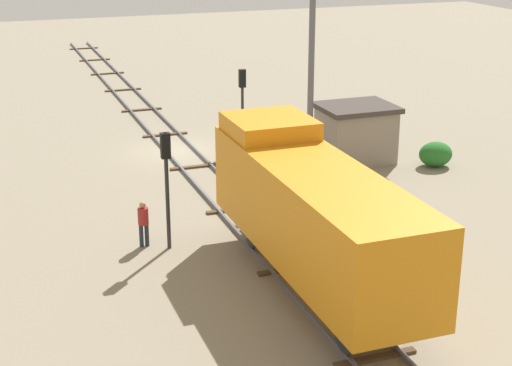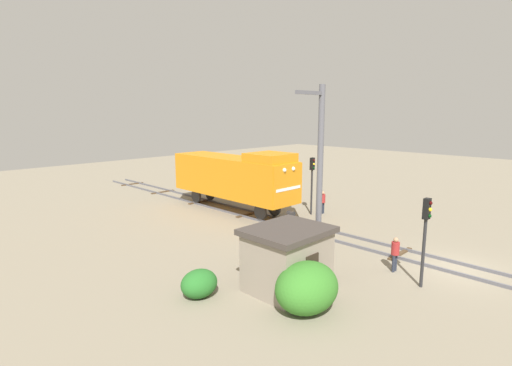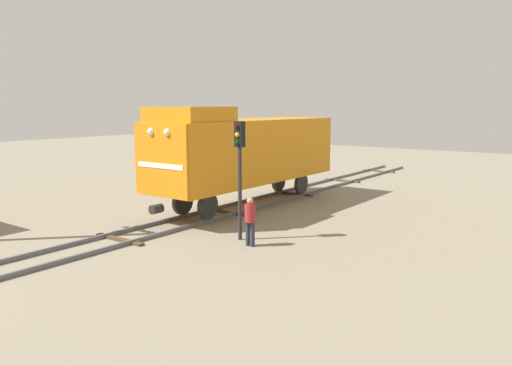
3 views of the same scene
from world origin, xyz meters
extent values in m
cube|color=#4C3823|center=(0.00, 8.81, 0.04)|extent=(2.40, 0.24, 0.09)
cube|color=#4C3823|center=(0.00, 14.69, 0.04)|extent=(2.40, 0.24, 0.09)
cube|color=#4C3823|center=(0.00, 20.56, 0.04)|extent=(2.40, 0.24, 0.09)
cube|color=#4C3823|center=(0.00, 26.44, 0.04)|extent=(2.40, 0.24, 0.09)
cube|color=#4C3823|center=(0.00, 32.31, 0.04)|extent=(2.40, 0.24, 0.09)
cube|color=orange|center=(0.00, 16.46, 2.71)|extent=(2.90, 11.00, 2.90)
cube|color=orange|center=(0.00, 12.56, 4.46)|extent=(2.75, 2.80, 0.60)
cube|color=orange|center=(0.00, 10.91, 2.71)|extent=(2.84, 0.10, 2.84)
cube|color=white|center=(0.00, 10.87, 2.51)|extent=(2.46, 0.06, 0.20)
sphere|color=white|center=(-0.45, 10.86, 3.81)|extent=(0.28, 0.28, 0.28)
sphere|color=white|center=(0.45, 10.86, 3.81)|extent=(0.28, 0.28, 0.28)
cylinder|color=#262628|center=(0.00, 10.61, 0.86)|extent=(0.36, 0.50, 0.36)
cylinder|color=#262628|center=(-0.72, 12.76, 0.71)|extent=(0.18, 1.10, 1.10)
cylinder|color=#262628|center=(0.72, 12.76, 0.71)|extent=(0.18, 1.10, 1.10)
cylinder|color=#262628|center=(-0.72, 20.16, 0.71)|extent=(0.18, 1.10, 1.10)
cylinder|color=#262628|center=(0.72, 20.16, 0.71)|extent=(0.18, 1.10, 1.10)
cylinder|color=#262628|center=(3.40, 11.50, 2.13)|extent=(0.14, 0.14, 4.26)
cube|color=black|center=(3.40, 11.50, 3.81)|extent=(0.32, 0.24, 0.90)
sphere|color=#390606|center=(3.40, 11.36, 4.08)|extent=(0.16, 0.16, 0.16)
sphere|color=yellow|center=(3.40, 11.36, 3.80)|extent=(0.16, 0.16, 0.16)
sphere|color=black|center=(3.40, 11.36, 3.52)|extent=(0.16, 0.16, 0.16)
cylinder|color=#262B38|center=(4.10, 11.05, 0.42)|extent=(0.15, 0.15, 0.85)
cylinder|color=#262B38|center=(4.30, 11.05, 0.42)|extent=(0.15, 0.15, 0.85)
cylinder|color=maroon|center=(4.20, 11.05, 1.16)|extent=(0.38, 0.38, 0.62)
sphere|color=tan|center=(4.20, 11.05, 1.58)|extent=(0.23, 0.23, 0.23)
camera|label=1|loc=(9.29, 36.64, 11.41)|focal=55.00mm
camera|label=2|loc=(-19.94, -6.02, 7.62)|focal=28.00mm
camera|label=3|loc=(14.25, -2.28, 4.80)|focal=35.00mm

